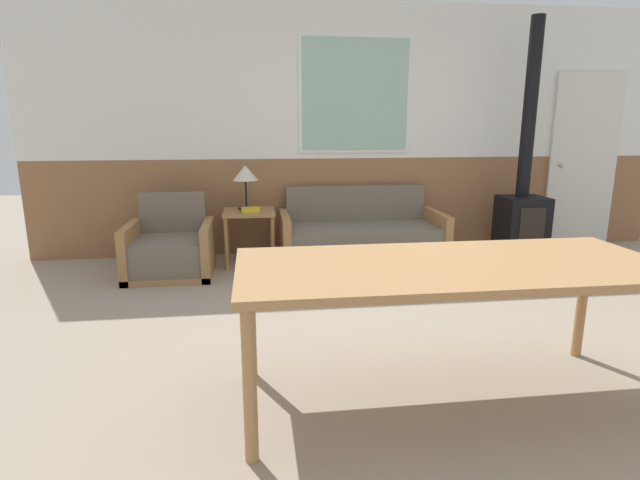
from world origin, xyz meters
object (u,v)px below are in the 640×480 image
object	(u,v)px
side_table	(249,220)
wood_stove	(524,196)
couch	(361,239)
dining_table	(451,275)
table_lamp	(245,175)
armchair	(171,251)

from	to	relation	value
side_table	wood_stove	xyz separation A→B (m)	(2.94, -0.12, 0.21)
couch	dining_table	world-z (taller)	couch
couch	side_table	distance (m)	1.20
side_table	table_lamp	size ratio (longest dim) A/B	1.22
couch	table_lamp	size ratio (longest dim) A/B	3.73
wood_stove	armchair	bearing A→B (deg)	-177.17
side_table	wood_stove	distance (m)	2.95
couch	wood_stove	size ratio (longest dim) A/B	0.68
table_lamp	side_table	bearing A→B (deg)	-74.11
side_table	dining_table	bearing A→B (deg)	-69.82
couch	side_table	world-z (taller)	couch
table_lamp	dining_table	world-z (taller)	table_lamp
side_table	dining_table	size ratio (longest dim) A/B	0.26
table_lamp	wood_stove	world-z (taller)	wood_stove
armchair	dining_table	xyz separation A→B (m)	(1.80, -2.52, 0.46)
dining_table	armchair	bearing A→B (deg)	125.48
table_lamp	dining_table	size ratio (longest dim) A/B	0.21
table_lamp	wood_stove	bearing A→B (deg)	-4.03
couch	side_table	xyz separation A→B (m)	(-1.18, 0.04, 0.23)
armchair	table_lamp	xyz separation A→B (m)	(0.73, 0.39, 0.69)
wood_stove	side_table	bearing A→B (deg)	177.72
table_lamp	dining_table	bearing A→B (deg)	-69.95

